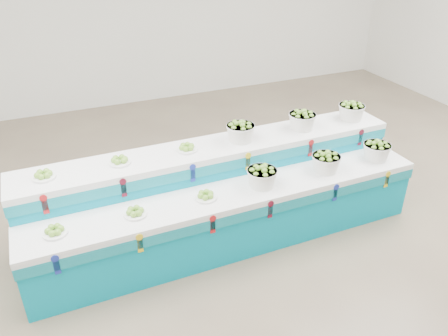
{
  "coord_description": "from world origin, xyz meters",
  "views": [
    {
      "loc": [
        -2.36,
        -3.6,
        3.29
      ],
      "look_at": [
        -0.68,
        0.36,
        0.87
      ],
      "focal_mm": 36.13,
      "sensor_mm": 36.0,
      "label": 1
    }
  ],
  "objects": [
    {
      "name": "ground",
      "position": [
        0.0,
        0.0,
        0.0
      ],
      "size": [
        10.0,
        10.0,
        0.0
      ],
      "primitive_type": "plane",
      "color": "brown",
      "rests_on": "ground"
    },
    {
      "name": "display_stand",
      "position": [
        -0.68,
        0.36,
        0.51
      ],
      "size": [
        4.46,
        1.18,
        1.02
      ],
      "primitive_type": null,
      "rotation": [
        0.0,
        0.0,
        0.01
      ],
      "color": "#0290B0",
      "rests_on": "ground"
    },
    {
      "name": "plate_lower_left",
      "position": [
        -2.5,
        0.06,
        0.76
      ],
      "size": [
        0.23,
        0.23,
        0.09
      ],
      "primitive_type": "cylinder",
      "rotation": [
        0.0,
        0.0,
        0.01
      ],
      "color": "white",
      "rests_on": "display_stand"
    },
    {
      "name": "plate_lower_mid",
      "position": [
        -1.74,
        0.07,
        0.76
      ],
      "size": [
        0.23,
        0.23,
        0.09
      ],
      "primitive_type": "cylinder",
      "rotation": [
        0.0,
        0.0,
        0.01
      ],
      "color": "white",
      "rests_on": "display_stand"
    },
    {
      "name": "plate_lower_right",
      "position": [
        -1.0,
        0.08,
        0.76
      ],
      "size": [
        0.23,
        0.23,
        0.09
      ],
      "primitive_type": "cylinder",
      "rotation": [
        0.0,
        0.0,
        0.01
      ],
      "color": "white",
      "rests_on": "display_stand"
    },
    {
      "name": "basket_lower_left",
      "position": [
        -0.35,
        0.08,
        0.84
      ],
      "size": [
        0.33,
        0.33,
        0.23
      ],
      "primitive_type": null,
      "rotation": [
        0.0,
        0.0,
        0.01
      ],
      "color": "silver",
      "rests_on": "display_stand"
    },
    {
      "name": "basket_lower_mid",
      "position": [
        0.47,
        0.09,
        0.84
      ],
      "size": [
        0.33,
        0.33,
        0.23
      ],
      "primitive_type": null,
      "rotation": [
        0.0,
        0.0,
        0.01
      ],
      "color": "silver",
      "rests_on": "display_stand"
    },
    {
      "name": "basket_lower_right",
      "position": [
        1.2,
        0.1,
        0.84
      ],
      "size": [
        0.33,
        0.33,
        0.23
      ],
      "primitive_type": null,
      "rotation": [
        0.0,
        0.0,
        0.01
      ],
      "color": "silver",
      "rests_on": "display_stand"
    },
    {
      "name": "plate_upper_left",
      "position": [
        -2.5,
        0.62,
        1.06
      ],
      "size": [
        0.23,
        0.23,
        0.09
      ],
      "primitive_type": "cylinder",
      "rotation": [
        0.0,
        0.0,
        0.01
      ],
      "color": "white",
      "rests_on": "display_stand"
    },
    {
      "name": "plate_upper_mid",
      "position": [
        -1.75,
        0.62,
        1.06
      ],
      "size": [
        0.23,
        0.23,
        0.09
      ],
      "primitive_type": "cylinder",
      "rotation": [
        0.0,
        0.0,
        0.01
      ],
      "color": "white",
      "rests_on": "display_stand"
    },
    {
      "name": "plate_upper_right",
      "position": [
        -1.01,
        0.63,
        1.06
      ],
      "size": [
        0.23,
        0.23,
        0.09
      ],
      "primitive_type": "cylinder",
      "rotation": [
        0.0,
        0.0,
        0.01
      ],
      "color": "white",
      "rests_on": "display_stand"
    },
    {
      "name": "basket_upper_left",
      "position": [
        -0.36,
        0.63,
        1.14
      ],
      "size": [
        0.33,
        0.33,
        0.23
      ],
      "primitive_type": null,
      "rotation": [
        0.0,
        0.0,
        0.01
      ],
      "color": "silver",
      "rests_on": "display_stand"
    },
    {
      "name": "basket_upper_mid",
      "position": [
        0.47,
        0.64,
        1.14
      ],
      "size": [
        0.33,
        0.33,
        0.23
      ],
      "primitive_type": null,
      "rotation": [
        0.0,
        0.0,
        0.01
      ],
      "color": "silver",
      "rests_on": "display_stand"
    },
    {
      "name": "basket_upper_right",
      "position": [
        1.19,
        0.65,
        1.14
      ],
      "size": [
        0.33,
        0.33,
        0.23
      ],
      "primitive_type": null,
      "rotation": [
        0.0,
        0.0,
        0.01
      ],
      "color": "silver",
      "rests_on": "display_stand"
    }
  ]
}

